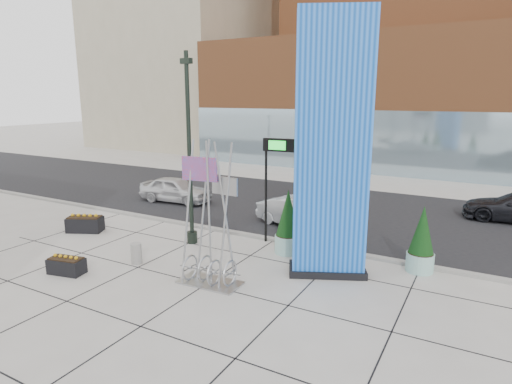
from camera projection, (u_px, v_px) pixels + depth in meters
The scene contains 19 objects.
ground at pixel (199, 268), 15.43m from camera, with size 160.00×160.00×0.00m, color #9E9991.
street_asphalt at pixel (305, 207), 23.97m from camera, with size 80.00×12.00×0.02m, color black.
curb_edge at pixel (253, 236), 18.83m from camera, with size 80.00×0.30×0.12m, color gray.
tower_podium at pixel (393, 103), 36.81m from camera, with size 34.00×10.00×11.00m, color #9B562D.
tower_glass_front at pixel (378, 143), 33.37m from camera, with size 34.00×0.60×5.00m, color #8CA5B2.
building_beige_left at pixel (188, 6), 52.99m from camera, with size 18.00×20.00×34.00m, color gray.
blue_pylon at pixel (331, 153), 14.09m from camera, with size 2.88×2.16×8.78m.
lamp_post at pixel (190, 168), 17.45m from camera, with size 0.51×0.43×7.80m.
public_art_sculpture at pixel (209, 248), 13.93m from camera, with size 2.15×1.13×4.79m.
concrete_bollard at pixel (136, 253), 15.83m from camera, with size 0.40×0.40×0.78m, color gray.
overhead_street_sign at pixel (283, 154), 17.14m from camera, with size 2.09×0.36×4.42m.
round_planter_east at pixel (422, 241), 14.96m from camera, with size 0.96×0.96×2.39m.
round_planter_mid at pixel (322, 222), 16.67m from camera, with size 1.08×1.08×2.70m.
round_planter_west at pixel (288, 223), 16.74m from camera, with size 1.03×1.03×2.57m.
box_planter_north at pixel (85, 223), 19.56m from camera, with size 1.72×1.35×0.85m.
box_planter_south at pixel (66, 265), 14.94m from camera, with size 1.34×0.86×0.68m.
car_white_west at pixel (176, 190), 24.97m from camera, with size 1.74×4.31×1.47m, color silver.
car_silver_mid at pixel (297, 213), 20.20m from camera, with size 1.42×4.08×1.34m, color #B7BBBF.
traffic_signal at pixel (188, 146), 33.40m from camera, with size 0.15×0.18×4.10m.
Camera 1 is at (8.79, -11.65, 6.09)m, focal length 30.00 mm.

